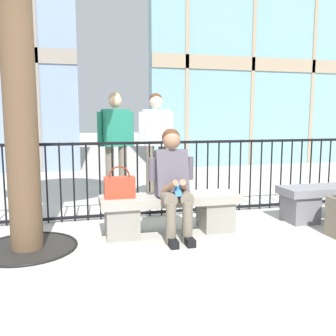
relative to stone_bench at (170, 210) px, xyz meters
name	(u,v)px	position (x,y,z in m)	size (l,w,h in m)	color
ground_plane	(170,233)	(0.00, 0.00, -0.27)	(60.00, 60.00, 0.00)	#B2ADA3
stone_bench	(170,210)	(0.00, 0.00, 0.00)	(1.60, 0.44, 0.45)	gray
seated_person_with_phone	(173,180)	(0.00, -0.13, 0.38)	(0.52, 0.66, 1.21)	#6B6051
handbag_on_bench	(120,187)	(-0.58, -0.01, 0.30)	(0.33, 0.15, 0.36)	#B23823
bystander_at_railing	(116,140)	(-0.43, 1.63, 0.73)	(0.55, 0.33, 1.71)	#6B6051
bystander_further_back	(156,139)	(0.19, 1.60, 0.73)	(0.55, 0.44, 1.71)	#6B6051
plaza_railing	(156,178)	(0.00, 0.78, 0.25)	(8.44, 0.04, 1.02)	black
building_facade_right	(312,6)	(5.67, 5.63, 4.24)	(9.48, 0.43, 9.00)	#729EA8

